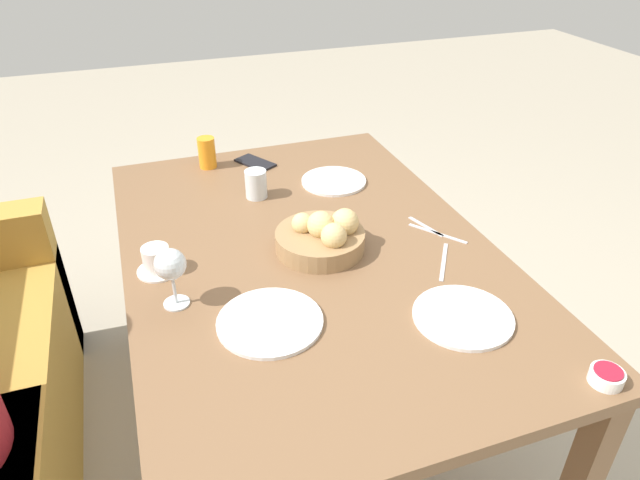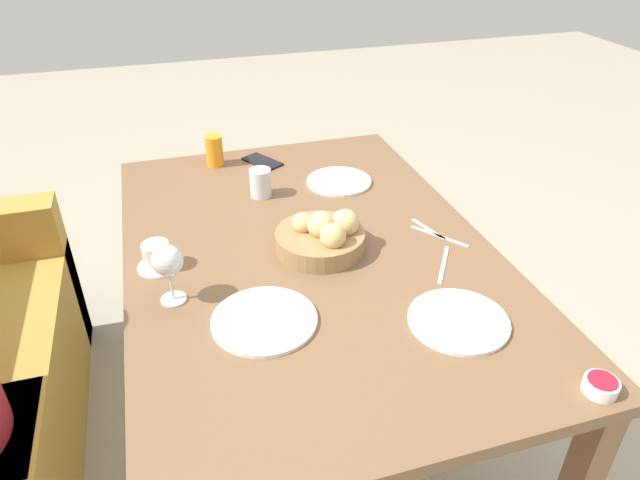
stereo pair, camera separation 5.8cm
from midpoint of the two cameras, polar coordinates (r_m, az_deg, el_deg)
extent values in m
plane|color=#A89E89|center=(2.11, -0.07, -18.11)|extent=(10.00, 10.00, 0.00)
cube|color=brown|center=(1.62, -0.09, -1.30)|extent=(1.48, 1.01, 0.03)
cube|color=brown|center=(2.50, 5.32, 1.59)|extent=(0.06, 0.06, 0.71)
cube|color=brown|center=(2.35, -15.71, -1.72)|extent=(0.06, 0.06, 0.71)
cylinder|color=#99754C|center=(1.59, 1.05, -0.09)|extent=(0.25, 0.25, 0.05)
sphere|color=#DBB775|center=(1.56, 1.16, 1.50)|extent=(0.08, 0.08, 0.08)
sphere|color=#DBB775|center=(1.51, 2.41, 0.37)|extent=(0.07, 0.07, 0.07)
sphere|color=#DBB775|center=(1.57, 3.59, 1.70)|extent=(0.08, 0.08, 0.08)
sphere|color=#DBB775|center=(1.58, -0.69, 1.70)|extent=(0.06, 0.06, 0.06)
cylinder|color=white|center=(1.39, 14.86, -7.81)|extent=(0.24, 0.24, 0.01)
cylinder|color=white|center=(1.96, 2.77, 5.87)|extent=(0.22, 0.22, 0.01)
cylinder|color=white|center=(1.35, -4.35, -8.01)|extent=(0.25, 0.25, 0.01)
cylinder|color=orange|center=(2.10, -9.73, 8.79)|extent=(0.06, 0.06, 0.11)
cylinder|color=silver|center=(1.86, -5.07, 5.71)|extent=(0.07, 0.07, 0.09)
cylinder|color=silver|center=(1.45, -13.29, -5.79)|extent=(0.06, 0.06, 0.00)
cylinder|color=silver|center=(1.43, -13.49, -4.53)|extent=(0.01, 0.01, 0.07)
sphere|color=silver|center=(1.38, -13.88, -2.02)|extent=(0.08, 0.08, 0.08)
cylinder|color=white|center=(1.58, -14.83, -2.57)|extent=(0.11, 0.11, 0.01)
cylinder|color=white|center=(1.56, -15.01, -1.45)|extent=(0.07, 0.07, 0.07)
cylinder|color=white|center=(1.32, 27.42, -12.86)|extent=(0.07, 0.07, 0.03)
cylinder|color=#A3192D|center=(1.31, 27.60, -12.34)|extent=(0.06, 0.06, 0.00)
cube|color=#B7B7BC|center=(1.70, 12.82, 0.36)|extent=(0.16, 0.12, 0.00)
cube|color=#B7B7BC|center=(1.58, 13.28, -2.43)|extent=(0.16, 0.11, 0.00)
cube|color=#B7B7BC|center=(1.73, 11.72, 1.08)|extent=(0.14, 0.05, 0.00)
cube|color=black|center=(2.12, -5.00, 7.81)|extent=(0.17, 0.14, 0.01)
camera|label=1|loc=(0.03, -88.95, 0.66)|focal=32.00mm
camera|label=2|loc=(0.03, 91.05, -0.66)|focal=32.00mm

